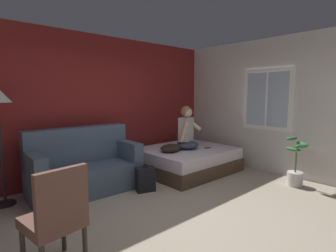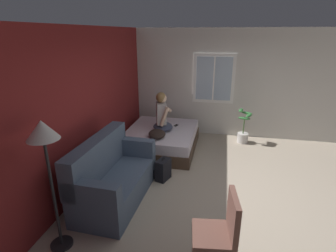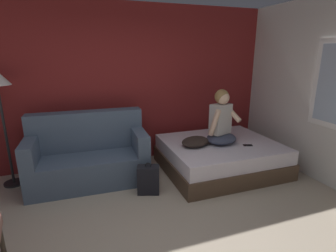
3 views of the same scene
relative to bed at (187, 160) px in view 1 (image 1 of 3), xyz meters
The scene contains 11 objects.
ground_plane 2.23m from the bed, 137.99° to the right, with size 40.00×40.00×0.00m, color tan.
wall_back_accent 2.23m from the bed, 148.59° to the left, with size 10.72×0.16×2.70m, color maroon.
wall_side_with_window 2.26m from the bed, 48.79° to the right, with size 0.19×6.22×2.70m.
bed is the anchor object (origin of this frame).
couch 2.11m from the bed, behind, with size 1.73×0.87×1.04m.
side_chair 3.42m from the bed, 155.69° to the right, with size 0.52×0.52×0.98m.
person_seated 0.60m from the bed, 131.98° to the right, with size 0.64×0.59×0.88m.
backpack 1.38m from the bed, 165.53° to the right, with size 0.34×0.30×0.46m.
throw_pillow 0.57m from the bed, behind, with size 0.48×0.36×0.14m, color #2D231E.
cell_phone 0.50m from the bed, 41.77° to the right, with size 0.07×0.14×0.01m, color black.
potted_plant 2.04m from the bed, 67.92° to the right, with size 0.39×0.37×0.85m.
Camera 1 is at (-2.19, -2.22, 1.60)m, focal length 28.00 mm.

